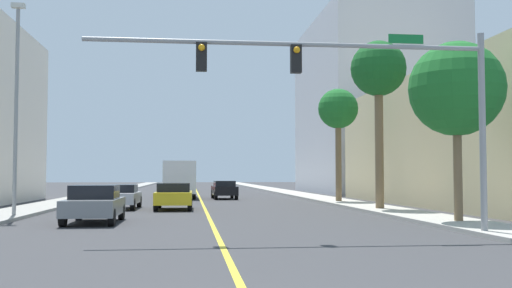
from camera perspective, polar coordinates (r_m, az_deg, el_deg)
ground at (r=48.44m, az=-5.50°, el=-5.18°), size 192.00×192.00×0.00m
sidewalk_left at (r=49.11m, az=-16.10°, el=-4.95°), size 2.56×168.00×0.15m
sidewalk_right at (r=49.42m, az=5.03°, el=-5.05°), size 2.56×168.00×0.15m
lane_marking_center at (r=48.44m, az=-5.50°, el=-5.17°), size 0.16×144.00×0.01m
building_right_near at (r=38.51m, az=21.13°, el=0.19°), size 10.16×26.16×7.72m
building_right_far at (r=62.97m, az=11.17°, el=3.49°), size 12.55×20.84×17.81m
traffic_signal_mast at (r=18.07m, az=9.88°, el=6.06°), size 12.16×0.36×6.09m
street_lamp at (r=27.12m, az=-22.24°, el=4.14°), size 0.56×0.28×9.07m
palm_near at (r=23.35m, az=18.88°, el=5.03°), size 3.55×3.55×6.71m
palm_mid at (r=31.13m, az=11.80°, el=6.84°), size 2.85×2.85×8.61m
palm_far at (r=38.79m, az=7.97°, el=3.20°), size 2.61×2.61×7.33m
car_gray at (r=23.48m, az=-15.41°, el=-5.59°), size 1.93×4.20×1.46m
car_yellow at (r=31.50m, az=-7.98°, el=-5.00°), size 1.96×4.08×1.41m
car_red at (r=61.24m, az=-7.36°, el=-3.99°), size 1.84×4.20×1.49m
car_black at (r=44.97m, az=-3.10°, el=-4.41°), size 1.87×4.26×1.39m
car_silver at (r=32.67m, az=-12.97°, el=-4.96°), size 1.91×4.35×1.32m
delivery_truck at (r=46.65m, az=-7.37°, el=-3.34°), size 2.44×8.69×2.87m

